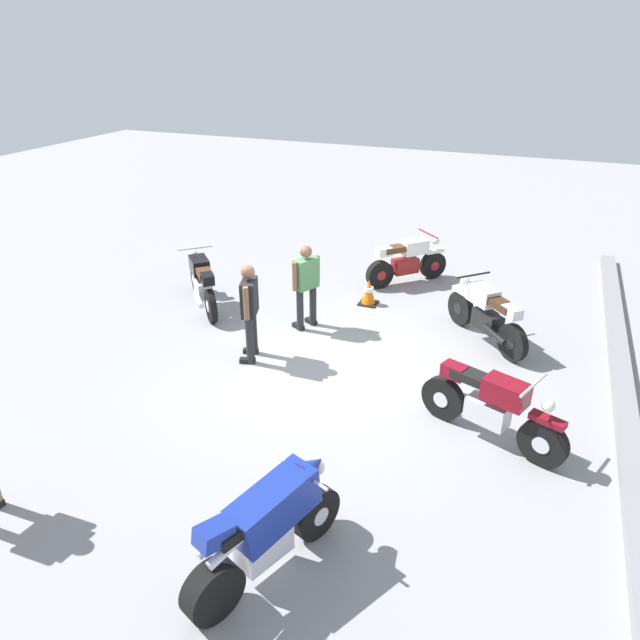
% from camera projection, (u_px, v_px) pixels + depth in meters
% --- Properties ---
extents(ground_plane, '(40.00, 40.00, 0.00)m').
position_uv_depth(ground_plane, '(319.00, 363.00, 9.59)').
color(ground_plane, gray).
extents(curb_edge, '(14.00, 0.30, 0.15)m').
position_uv_depth(curb_edge, '(627.00, 422.00, 8.01)').
color(curb_edge, gray).
rests_on(curb_edge, ground).
extents(motorcycle_silver_cruiser, '(1.56, 1.56, 1.09)m').
position_uv_depth(motorcycle_silver_cruiser, '(487.00, 314.00, 10.06)').
color(motorcycle_silver_cruiser, black).
rests_on(motorcycle_silver_cruiser, ground).
extents(motorcycle_black_cruiser, '(1.60, 1.53, 1.09)m').
position_uv_depth(motorcycle_black_cruiser, '(202.00, 282.00, 11.35)').
color(motorcycle_black_cruiser, black).
rests_on(motorcycle_black_cruiser, ground).
extents(motorcycle_blue_sportbike, '(1.88, 0.98, 1.14)m').
position_uv_depth(motorcycle_blue_sportbike, '(268.00, 526.00, 5.63)').
color(motorcycle_blue_sportbike, black).
rests_on(motorcycle_blue_sportbike, ground).
extents(motorcycle_cream_vintage, '(1.52, 1.46, 1.07)m').
position_uv_depth(motorcycle_cream_vintage, '(407.00, 262.00, 12.48)').
color(motorcycle_cream_vintage, black).
rests_on(motorcycle_cream_vintage, ground).
extents(motorcycle_maroon_cruiser, '(0.98, 1.99, 1.09)m').
position_uv_depth(motorcycle_maroon_cruiser, '(491.00, 406.00, 7.57)').
color(motorcycle_maroon_cruiser, black).
rests_on(motorcycle_maroon_cruiser, ground).
extents(person_in_green_shirt, '(0.60, 0.46, 1.58)m').
position_uv_depth(person_in_green_shirt, '(306.00, 283.00, 10.38)').
color(person_in_green_shirt, '#262628').
rests_on(person_in_green_shirt, ground).
extents(person_in_black_shirt, '(0.64, 0.43, 1.66)m').
position_uv_depth(person_in_black_shirt, '(250.00, 307.00, 9.33)').
color(person_in_black_shirt, '#262628').
rests_on(person_in_black_shirt, ground).
extents(traffic_cone, '(0.36, 0.36, 0.53)m').
position_uv_depth(traffic_cone, '(369.00, 292.00, 11.58)').
color(traffic_cone, black).
rests_on(traffic_cone, ground).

